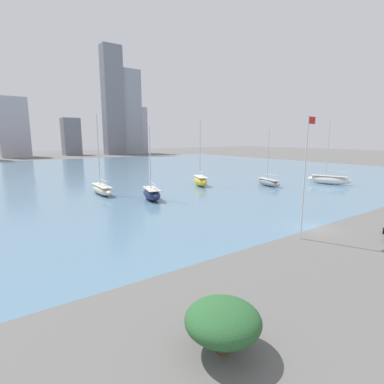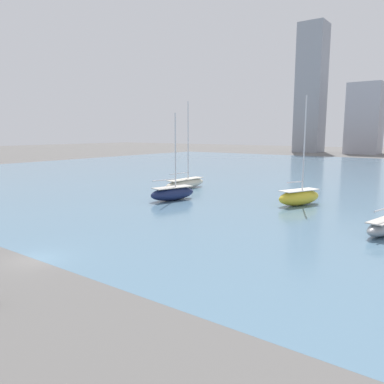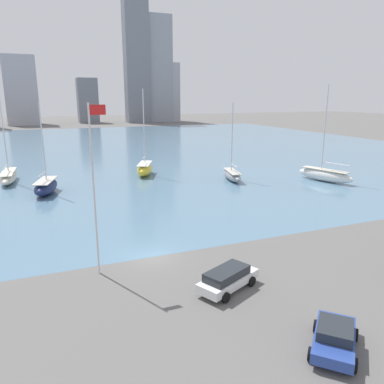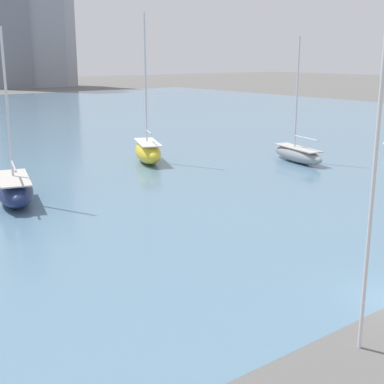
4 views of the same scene
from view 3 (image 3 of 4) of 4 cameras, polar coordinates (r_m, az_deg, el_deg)
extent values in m
plane|color=#605E5B|center=(32.19, -5.99, -9.82)|extent=(500.00, 500.00, 0.00)
cube|color=slate|center=(99.48, -17.56, 6.08)|extent=(180.00, 140.00, 0.00)
cylinder|color=silver|center=(28.03, -14.71, -0.09)|extent=(0.14, 0.14, 12.75)
cube|color=red|center=(27.30, -14.18, 12.06)|extent=(1.10, 0.03, 0.70)
cube|color=#A8A8B2|center=(200.20, -24.54, 13.86)|extent=(14.26, 14.43, 31.70)
cube|color=slate|center=(204.36, -15.62, 13.26)|extent=(9.88, 9.50, 22.29)
cube|color=slate|center=(201.83, -8.48, 19.79)|extent=(11.92, 8.16, 65.71)
cube|color=#A8A8B2|center=(204.73, -8.59, 16.67)|extent=(9.24, 7.92, 44.11)
cube|color=#8E939E|center=(206.48, -5.14, 18.04)|extent=(13.04, 8.95, 53.40)
cube|color=#9E9EA8|center=(208.92, -4.13, 14.86)|extent=(13.15, 11.80, 30.44)
ellipsoid|color=yellow|center=(64.69, -7.21, 3.45)|extent=(4.92, 7.36, 2.09)
cube|color=silver|center=(64.51, -7.24, 4.32)|extent=(4.03, 6.04, 0.10)
cube|color=#2D2D33|center=(64.80, -7.19, 2.95)|extent=(0.64, 1.22, 0.94)
cylinder|color=silver|center=(64.26, -7.35, 9.87)|extent=(0.18, 0.18, 12.33)
cylinder|color=silver|center=(63.45, -7.38, 5.20)|extent=(1.25, 2.66, 0.14)
ellipsoid|color=gray|center=(60.88, 6.12, 2.52)|extent=(3.56, 7.83, 1.50)
cube|color=#BCB7AD|center=(60.74, 6.14, 3.17)|extent=(2.92, 6.42, 0.10)
cube|color=#2D2D33|center=(60.97, 6.11, 2.14)|extent=(0.46, 1.37, 0.68)
cylinder|color=silver|center=(60.49, 6.13, 8.32)|extent=(0.18, 0.18, 10.74)
cylinder|color=silver|center=(59.33, 6.49, 4.02)|extent=(0.97, 3.62, 0.14)
ellipsoid|color=#19234C|center=(55.64, -21.36, 0.71)|extent=(4.39, 7.67, 1.94)
cube|color=#BCB7AD|center=(55.45, -21.44, 1.63)|extent=(3.60, 6.29, 0.10)
cube|color=#2D2D33|center=(55.76, -21.31, 0.18)|extent=(0.51, 1.30, 0.87)
cylinder|color=silver|center=(55.15, -21.80, 7.11)|extent=(0.18, 0.18, 10.45)
cylinder|color=silver|center=(53.88, -21.93, 2.49)|extent=(1.20, 3.82, 0.14)
ellipsoid|color=white|center=(63.30, 19.59, 2.41)|extent=(4.69, 9.64, 1.91)
cube|color=beige|center=(63.13, 19.66, 3.21)|extent=(3.85, 7.90, 0.10)
cube|color=#2D2D33|center=(63.40, 19.55, 1.94)|extent=(0.66, 1.68, 0.86)
cylinder|color=silver|center=(62.66, 19.61, 9.22)|extent=(0.18, 0.18, 13.04)
cylinder|color=silver|center=(62.13, 21.04, 4.01)|extent=(1.53, 4.54, 0.14)
ellipsoid|color=beige|center=(65.64, -26.17, 2.07)|extent=(2.67, 9.75, 1.71)
cube|color=beige|center=(65.49, -26.25, 2.76)|extent=(2.19, 8.00, 0.10)
cube|color=#2D2D33|center=(65.72, -26.13, 1.67)|extent=(0.24, 1.74, 0.77)
cylinder|color=silver|center=(65.38, -26.83, 8.57)|extent=(0.18, 0.18, 13.16)
cylinder|color=silver|center=(63.67, -26.52, 3.49)|extent=(0.37, 4.78, 0.14)
cube|color=#284293|center=(22.60, 20.87, -20.22)|extent=(4.46, 4.41, 0.60)
cube|color=#23282D|center=(22.29, 21.01, -19.00)|extent=(2.76, 2.75, 0.55)
cylinder|color=black|center=(23.89, 18.41, -18.81)|extent=(0.70, 0.70, 0.71)
cylinder|color=black|center=(23.89, 23.60, -19.33)|extent=(0.70, 0.70, 0.71)
cylinder|color=black|center=(21.71, 17.65, -22.47)|extent=(0.70, 0.70, 0.71)
cylinder|color=black|center=(21.71, 23.51, -23.06)|extent=(0.70, 0.70, 0.71)
cube|color=white|center=(26.96, 5.55, -13.26)|extent=(5.19, 3.72, 0.62)
cube|color=#23282D|center=(26.55, 5.32, -12.25)|extent=(3.77, 2.91, 0.60)
cylinder|color=black|center=(28.68, 5.88, -12.19)|extent=(0.76, 0.54, 0.72)
cylinder|color=black|center=(27.73, 9.07, -13.29)|extent=(0.76, 0.54, 0.72)
cylinder|color=black|center=(26.59, 1.83, -14.38)|extent=(0.76, 0.54, 0.72)
cylinder|color=black|center=(25.56, 5.14, -15.71)|extent=(0.76, 0.54, 0.72)
camera|label=1|loc=(25.54, -89.59, -5.93)|focal=28.00mm
camera|label=2|loc=(36.64, 46.43, 4.43)|focal=35.00mm
camera|label=4|loc=(20.93, -57.69, 0.16)|focal=50.00mm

